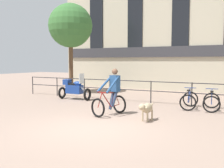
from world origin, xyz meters
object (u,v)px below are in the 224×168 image
(parked_bicycle_near_lamp, at_px, (189,100))
(parked_bicycle_mid_left, at_px, (212,102))
(cyclist_with_bike, at_px, (112,94))
(dog, at_px, (146,108))
(parked_motorcycle, at_px, (74,89))

(parked_bicycle_near_lamp, relative_size, parked_bicycle_mid_left, 0.99)
(cyclist_with_bike, height_order, parked_bicycle_near_lamp, cyclist_with_bike)
(parked_bicycle_mid_left, bearing_deg, parked_bicycle_near_lamp, -7.00)
(dog, distance_m, parked_bicycle_mid_left, 3.40)
(parked_bicycle_near_lamp, bearing_deg, parked_motorcycle, -5.27)
(dog, xyz_separation_m, parked_bicycle_mid_left, (1.65, 2.97, -0.07))
(cyclist_with_bike, xyz_separation_m, parked_bicycle_mid_left, (3.16, 2.57, -0.41))
(parked_motorcycle, relative_size, parked_bicycle_near_lamp, 1.45)
(parked_bicycle_near_lamp, bearing_deg, dog, 69.38)
(parked_motorcycle, bearing_deg, parked_bicycle_near_lamp, -90.66)
(parked_motorcycle, height_order, parked_bicycle_mid_left, parked_motorcycle)
(dog, height_order, parked_bicycle_mid_left, parked_bicycle_mid_left)
(cyclist_with_bike, distance_m, dog, 1.60)
(dog, relative_size, parked_motorcycle, 0.57)
(dog, distance_m, parked_motorcycle, 5.80)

